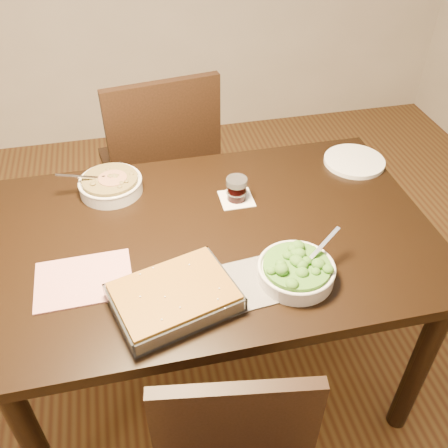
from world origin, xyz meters
name	(u,v)px	position (x,y,z in m)	size (l,w,h in m)	color
ground	(216,368)	(0.00, 0.00, 0.00)	(4.00, 4.00, 0.00)	#472814
table	(214,254)	(0.00, 0.00, 0.65)	(1.40, 0.90, 0.75)	black
magazine_a	(84,280)	(-0.41, -0.12, 0.75)	(0.27, 0.20, 0.01)	#B0323C
magazine_b	(245,284)	(0.04, -0.24, 0.75)	(0.26, 0.19, 0.00)	#24232A
coaster	(236,199)	(0.11, 0.15, 0.75)	(0.11, 0.11, 0.00)	white
stew_bowl	(111,184)	(-0.31, 0.29, 0.78)	(0.25, 0.22, 0.09)	silver
broccoli_bowl	(296,270)	(0.19, -0.25, 0.78)	(0.23, 0.22, 0.09)	silver
baking_dish	(174,297)	(-0.16, -0.27, 0.78)	(0.37, 0.31, 0.06)	silver
wine_tumbler	(237,188)	(0.11, 0.15, 0.80)	(0.07, 0.07, 0.08)	black
dinner_plate	(354,161)	(0.60, 0.28, 0.76)	(0.23, 0.23, 0.02)	white
chair_far	(161,163)	(-0.10, 0.73, 0.56)	(0.53, 0.53, 1.00)	black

